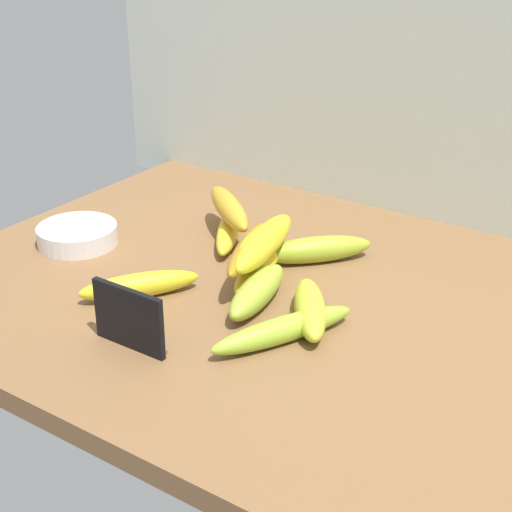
% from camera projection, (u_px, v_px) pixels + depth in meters
% --- Properties ---
extents(counter_top, '(1.10, 0.76, 0.03)m').
position_uv_depth(counter_top, '(298.00, 309.00, 1.11)').
color(counter_top, brown).
rests_on(counter_top, ground).
extents(back_wall, '(1.30, 0.02, 0.70)m').
position_uv_depth(back_wall, '(428.00, 30.00, 1.26)').
color(back_wall, silver).
rests_on(back_wall, ground).
extents(chalkboard_sign, '(0.11, 0.02, 0.08)m').
position_uv_depth(chalkboard_sign, '(129.00, 320.00, 0.98)').
color(chalkboard_sign, black).
rests_on(chalkboard_sign, counter_top).
extents(fruit_bowl, '(0.13, 0.13, 0.03)m').
position_uv_depth(fruit_bowl, '(77.00, 235.00, 1.27)').
color(fruit_bowl, silver).
rests_on(fruit_bowl, counter_top).
extents(banana_0, '(0.12, 0.18, 0.03)m').
position_uv_depth(banana_0, '(228.00, 230.00, 1.28)').
color(banana_0, yellow).
rests_on(banana_0, counter_top).
extents(banana_1, '(0.07, 0.17, 0.04)m').
position_uv_depth(banana_1, '(258.00, 269.00, 1.15)').
color(banana_1, yellow).
rests_on(banana_1, counter_top).
extents(banana_2, '(0.12, 0.15, 0.04)m').
position_uv_depth(banana_2, '(310.00, 309.00, 1.04)').
color(banana_2, gold).
rests_on(banana_2, counter_top).
extents(banana_3, '(0.07, 0.17, 0.04)m').
position_uv_depth(banana_3, '(257.00, 291.00, 1.08)').
color(banana_3, '#9EB936').
rests_on(banana_3, counter_top).
extents(banana_4, '(0.12, 0.20, 0.03)m').
position_uv_depth(banana_4, '(283.00, 330.00, 1.00)').
color(banana_4, '#95BE32').
rests_on(banana_4, counter_top).
extents(banana_5, '(0.15, 0.16, 0.04)m').
position_uv_depth(banana_5, '(315.00, 250.00, 1.21)').
color(banana_5, '#97B02C').
rests_on(banana_5, counter_top).
extents(banana_6, '(0.13, 0.16, 0.04)m').
position_uv_depth(banana_6, '(140.00, 285.00, 1.11)').
color(banana_6, gold).
rests_on(banana_6, counter_top).
extents(banana_7, '(0.17, 0.15, 0.04)m').
position_uv_depth(banana_7, '(229.00, 208.00, 1.28)').
color(banana_7, gold).
rests_on(banana_7, banana_0).
extents(banana_8, '(0.09, 0.21, 0.04)m').
position_uv_depth(banana_8, '(264.00, 243.00, 1.14)').
color(banana_8, yellow).
rests_on(banana_8, banana_1).
extents(banana_9, '(0.09, 0.18, 0.03)m').
position_uv_depth(banana_9, '(248.00, 249.00, 1.13)').
color(banana_9, '#AC721A').
rests_on(banana_9, banana_1).
extents(banana_10, '(0.06, 0.16, 0.04)m').
position_uv_depth(banana_10, '(260.00, 241.00, 1.15)').
color(banana_10, '#AFC425').
rests_on(banana_10, banana_1).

